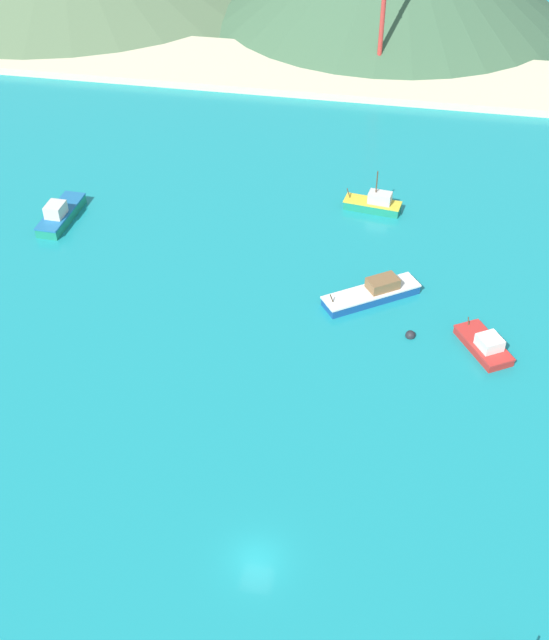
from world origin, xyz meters
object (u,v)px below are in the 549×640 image
fishing_boat_1 (374,204)px  fishing_boat_4 (373,293)px  buoy_0 (410,335)px  fishing_boat_5 (60,214)px  fishing_boat_7 (485,345)px  radio_tower (384,2)px

fishing_boat_1 → fishing_boat_4: size_ratio=0.69×
fishing_boat_1 → buoy_0: size_ratio=7.07×
fishing_boat_5 → fishing_boat_4: bearing=-12.4°
fishing_boat_5 → fishing_boat_7: size_ratio=1.27×
buoy_0 → fishing_boat_7: bearing=-5.8°
fishing_boat_7 → buoy_0: bearing=174.2°
fishing_boat_7 → fishing_boat_4: bearing=151.4°
fishing_boat_7 → fishing_boat_5: bearing=163.6°
fishing_boat_1 → fishing_boat_5: 39.41m
fishing_boat_4 → fishing_boat_5: fishing_boat_5 is taller
fishing_boat_7 → radio_tower: radio_tower is taller
fishing_boat_5 → buoy_0: size_ratio=8.95×
fishing_boat_1 → buoy_0: bearing=-76.0°
fishing_boat_1 → fishing_boat_5: fishing_boat_1 is taller
fishing_boat_4 → fishing_boat_7: 13.57m
buoy_0 → fishing_boat_4: bearing=127.7°
fishing_boat_1 → fishing_boat_7: (13.52, -24.94, -0.22)m
fishing_boat_1 → fishing_boat_7: bearing=-61.5°
buoy_0 → radio_tower: 68.50m
fishing_boat_7 → buoy_0: (-7.49, 0.76, -0.56)m
fishing_boat_1 → fishing_boat_7: size_ratio=1.00×
fishing_boat_1 → fishing_boat_4: (1.60, -18.45, -0.16)m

